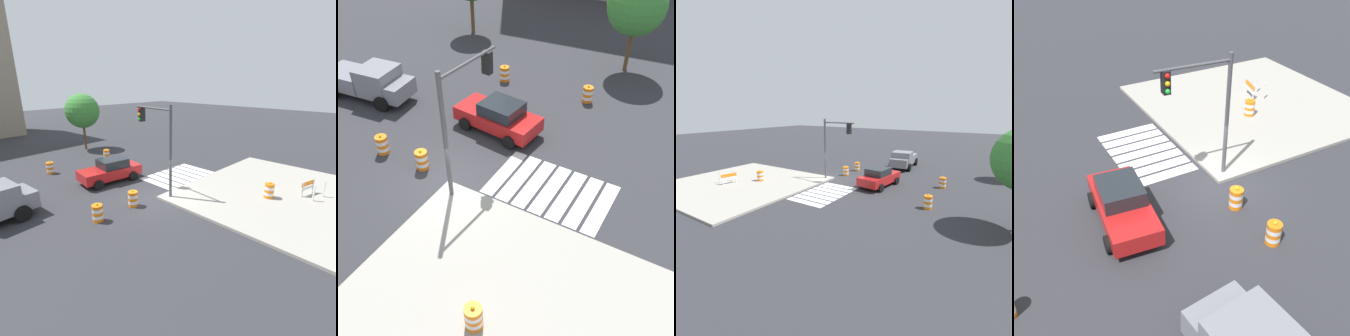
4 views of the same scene
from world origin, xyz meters
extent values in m
plane|color=#2D2D33|center=(0.00, 0.00, 0.00)|extent=(120.00, 120.00, 0.00)
cube|color=silver|center=(1.75, 1.80, 0.01)|extent=(0.60, 3.20, 0.02)
cube|color=silver|center=(2.50, 1.80, 0.01)|extent=(0.60, 3.20, 0.02)
cube|color=silver|center=(3.25, 1.80, 0.01)|extent=(0.60, 3.20, 0.02)
cube|color=silver|center=(4.00, 1.80, 0.01)|extent=(0.60, 3.20, 0.02)
cube|color=silver|center=(4.75, 1.80, 0.01)|extent=(0.60, 3.20, 0.02)
cube|color=silver|center=(5.50, 1.80, 0.01)|extent=(0.60, 3.20, 0.02)
cube|color=silver|center=(6.25, 1.80, 0.01)|extent=(0.60, 3.20, 0.02)
cube|color=red|center=(-0.25, 4.57, 0.68)|extent=(4.47, 2.27, 0.70)
cube|color=#1E2328|center=(-0.01, 4.55, 1.33)|extent=(2.05, 1.79, 0.60)
cylinder|color=black|center=(-1.69, 3.77, 0.33)|extent=(0.68, 0.31, 0.66)
cylinder|color=black|center=(-1.50, 5.66, 0.33)|extent=(0.68, 0.31, 0.66)
cylinder|color=black|center=(0.99, 3.49, 0.33)|extent=(0.68, 0.31, 0.66)
cylinder|color=black|center=(1.19, 5.38, 0.33)|extent=(0.68, 0.31, 0.66)
cube|color=slate|center=(-9.59, 3.73, 0.87)|extent=(2.68, 2.24, 0.90)
cube|color=slate|center=(-7.50, 3.94, 1.17)|extent=(2.09, 2.18, 1.50)
cube|color=slate|center=(-6.41, 4.05, 0.87)|extent=(1.58, 2.03, 0.90)
cylinder|color=black|center=(-6.81, 5.03, 0.42)|extent=(0.87, 0.38, 0.84)
cylinder|color=black|center=(-6.61, 3.00, 0.42)|extent=(0.87, 0.38, 0.84)
cylinder|color=black|center=(-10.19, 4.70, 0.42)|extent=(0.87, 0.38, 0.84)
cylinder|color=orange|center=(-3.95, 0.23, 0.09)|extent=(0.56, 0.56, 0.18)
cylinder|color=white|center=(-3.95, 0.23, 0.27)|extent=(0.56, 0.56, 0.18)
cylinder|color=orange|center=(-3.95, 0.23, 0.45)|extent=(0.56, 0.56, 0.18)
cylinder|color=white|center=(-3.95, 0.23, 0.63)|extent=(0.56, 0.56, 0.18)
cylinder|color=orange|center=(-3.95, 0.23, 0.81)|extent=(0.56, 0.56, 0.18)
sphere|color=yellow|center=(-3.95, 0.23, 0.96)|extent=(0.12, 0.12, 0.12)
cylinder|color=orange|center=(-1.62, 0.26, 0.09)|extent=(0.56, 0.56, 0.18)
cylinder|color=white|center=(-1.62, 0.26, 0.27)|extent=(0.56, 0.56, 0.18)
cylinder|color=orange|center=(-1.62, 0.26, 0.45)|extent=(0.56, 0.56, 0.18)
cylinder|color=white|center=(-1.62, 0.26, 0.63)|extent=(0.56, 0.56, 0.18)
cylinder|color=orange|center=(-1.62, 0.26, 0.81)|extent=(0.56, 0.56, 0.18)
sphere|color=yellow|center=(-1.62, 0.26, 0.96)|extent=(0.12, 0.12, 0.12)
cylinder|color=orange|center=(2.65, 9.46, 0.09)|extent=(0.56, 0.56, 0.18)
cylinder|color=white|center=(2.65, 9.46, 0.27)|extent=(0.56, 0.56, 0.18)
cylinder|color=orange|center=(2.65, 9.46, 0.45)|extent=(0.56, 0.56, 0.18)
cylinder|color=white|center=(2.65, 9.46, 0.63)|extent=(0.56, 0.56, 0.18)
cylinder|color=orange|center=(2.65, 9.46, 0.81)|extent=(0.56, 0.56, 0.18)
sphere|color=yellow|center=(2.65, 9.46, 0.96)|extent=(0.12, 0.12, 0.12)
cylinder|color=orange|center=(-2.59, 9.31, 0.09)|extent=(0.56, 0.56, 0.18)
cylinder|color=white|center=(-2.59, 9.31, 0.27)|extent=(0.56, 0.56, 0.18)
cylinder|color=orange|center=(-2.59, 9.31, 0.45)|extent=(0.56, 0.56, 0.18)
cylinder|color=white|center=(-2.59, 9.31, 0.63)|extent=(0.56, 0.56, 0.18)
cylinder|color=orange|center=(-2.59, 9.31, 0.81)|extent=(0.56, 0.56, 0.18)
sphere|color=yellow|center=(-2.59, 9.31, 0.96)|extent=(0.12, 0.12, 0.12)
cylinder|color=orange|center=(4.62, -5.01, 0.24)|extent=(0.56, 0.56, 0.18)
cylinder|color=white|center=(4.62, -5.01, 0.42)|extent=(0.56, 0.56, 0.18)
cylinder|color=orange|center=(4.62, -5.01, 0.60)|extent=(0.56, 0.56, 0.18)
cylinder|color=white|center=(4.62, -5.01, 0.78)|extent=(0.56, 0.56, 0.18)
cylinder|color=orange|center=(4.62, -5.01, 0.96)|extent=(0.56, 0.56, 0.18)
sphere|color=yellow|center=(4.62, -5.01, 1.11)|extent=(0.12, 0.12, 0.12)
cylinder|color=#4C4C51|center=(0.60, -0.60, 2.90)|extent=(0.18, 0.18, 5.50)
cylinder|color=#4C4C51|center=(0.72, 1.00, 5.35)|extent=(0.36, 3.20, 0.12)
cube|color=black|center=(0.81, 2.11, 4.90)|extent=(0.38, 0.31, 0.90)
sphere|color=red|center=(0.62, 2.13, 5.20)|extent=(0.20, 0.20, 0.20)
sphere|color=#F2A514|center=(0.62, 2.13, 4.90)|extent=(0.20, 0.20, 0.20)
sphere|color=green|center=(0.62, 2.13, 4.60)|extent=(0.20, 0.20, 0.20)
cylinder|color=brown|center=(-8.55, 14.87, 1.38)|extent=(0.27, 0.27, 2.75)
cylinder|color=brown|center=(3.28, 14.38, 1.40)|extent=(0.24, 0.24, 2.80)
sphere|color=#387F33|center=(3.28, 14.38, 4.01)|extent=(3.45, 3.45, 3.45)
camera|label=1|loc=(-9.93, -10.55, 6.84)|focal=27.58mm
camera|label=2|loc=(8.68, -10.13, 11.72)|focal=43.52mm
camera|label=3|loc=(18.78, 13.19, 6.48)|focal=26.55mm
camera|label=4|loc=(-11.79, 8.27, 10.62)|focal=43.14mm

